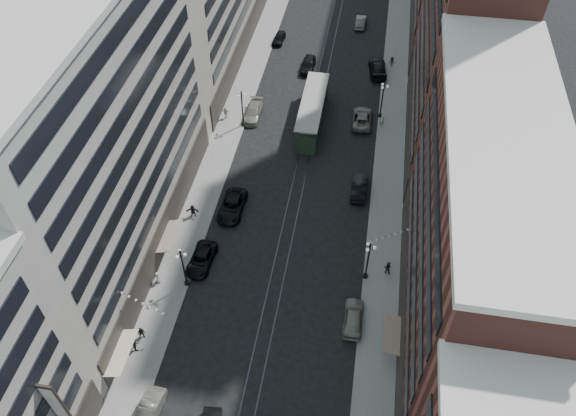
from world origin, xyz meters
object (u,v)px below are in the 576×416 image
Objects in this scene: pedestrian_6 at (226,113)px; pedestrian_8 at (382,121)px; car_4 at (353,318)px; car_8 at (253,112)px; car_12 at (378,68)px; lamppost_se_far at (368,260)px; car_14 at (360,22)px; lamppost_sw_far at (183,267)px; lamppost_sw_mid at (242,107)px; streetcar at (312,113)px; car_10 at (359,187)px; pedestrian_extra_1 at (135,342)px; car_13 at (308,65)px; pedestrian_extra_2 at (158,278)px; car_11 at (362,118)px; lamppost_se_mid at (382,99)px; car_9 at (279,38)px; pedestrian_7 at (388,268)px; pedestrian_5 at (193,211)px; pedestrian_2 at (142,333)px; car_2 at (201,259)px; pedestrian_9 at (392,62)px; car_1 at (148,413)px; car_7 at (232,206)px.

pedestrian_6 is 21.47m from pedestrian_8.
car_8 is at bearing -61.90° from car_4.
car_12 is 3.51× the size of pedestrian_6.
lamppost_se_far is 1.20× the size of car_14.
lamppost_sw_mid is (0.00, 27.00, 0.00)m from lamppost_sw_far.
streetcar is 14.44m from car_10.
car_10 is at bearing 64.82° from pedestrian_8.
lamppost_sw_far is 8.61m from pedestrian_extra_1.
pedestrian_6 is at bearing 95.49° from lamppost_sw_far.
car_13 is 2.84× the size of pedestrian_6.
lamppost_sw_mid is 27.51m from pedestrian_extra_2.
car_11 is at bearing -27.19° from pedestrian_8.
lamppost_sw_far is 2.86× the size of pedestrian_extra_1.
lamppost_se_mid is at bearing 15.20° from lamppost_sw_mid.
car_9 is (0.95, 22.33, -2.41)m from lamppost_sw_mid.
car_9 is at bearing -29.08° from car_12.
pedestrian_6 is (-11.91, -0.97, -0.71)m from streetcar.
pedestrian_extra_2 is at bearing 23.94° from pedestrian_7.
lamppost_se_mid is 3.33× the size of pedestrian_5.
lamppost_se_mid reaches higher than pedestrian_2.
pedestrian_2 is 53.58m from car_12.
lamppost_sw_mid is at bearing -35.42° from pedestrian_7.
car_2 is 1.04× the size of car_13.
lamppost_sw_mid is 3.18× the size of pedestrian_6.
car_14 is (12.77, 27.52, -0.03)m from car_8.
pedestrian_9 is (21.83, 51.85, -0.03)m from pedestrian_2.
lamppost_sw_far reaches higher than pedestrian_extra_2.
car_4 is at bearing -81.81° from pedestrian_9.
pedestrian_7 is 1.12× the size of pedestrian_extra_2.
car_2 is 0.99× the size of car_10.
lamppost_sw_mid is 1.20× the size of car_14.
lamppost_se_far is 13.09m from car_10.
pedestrian_8 is at bearing 46.52° from pedestrian_2.
car_13 is (-11.56, 38.13, -2.26)m from lamppost_se_far.
lamppost_sw_far reaches higher than pedestrian_8.
pedestrian_8 is 0.96× the size of pedestrian_extra_1.
car_4 is (17.60, -28.66, -2.27)m from lamppost_sw_mid.
car_4 is at bearing 82.46° from car_12.
car_2 is at bearing -88.09° from lamppost_sw_mid.
car_13 is 50.98m from pedestrian_extra_1.
car_2 is 45.97m from pedestrian_9.
streetcar is 2.60× the size of car_10.
car_2 is 7.13m from pedestrian_5.
car_12 is at bearing 67.92° from lamppost_sw_far.
car_1 is 23.89m from pedestrian_5.
lamppost_sw_far is 0.95× the size of car_7.
car_7 reaches higher than car_2.
car_12 is (16.48, 13.74, 0.10)m from car_8.
lamppost_se_far reaches higher than car_12.
lamppost_se_far is 0.91× the size of car_12.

